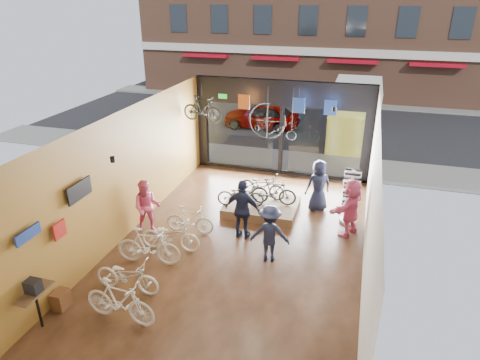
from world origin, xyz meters
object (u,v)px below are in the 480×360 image
at_px(display_platform, 262,207).
at_px(display_bike_left, 241,195).
at_px(street_car, 262,115).
at_px(box_truck, 355,115).
at_px(floor_bike_4, 170,236).
at_px(display_bike_right, 262,185).
at_px(customer_5, 351,207).
at_px(penny_farthing, 275,123).
at_px(hung_bike, 202,109).
at_px(floor_bike_3, 148,246).
at_px(floor_bike_2, 127,275).
at_px(sunglasses_rack, 350,197).
at_px(display_bike_mid, 274,192).
at_px(customer_2, 243,210).
at_px(customer_1, 147,207).
at_px(floor_bike_5, 190,220).
at_px(customer_4, 318,186).
at_px(floor_bike_1, 120,301).
at_px(customer_3, 270,234).

distance_m(display_platform, display_bike_left, 0.92).
bearing_deg(street_car, display_platform, 13.87).
relative_size(box_truck, floor_bike_4, 3.91).
xyz_separation_m(display_bike_right, customer_5, (3.02, -1.16, 0.17)).
bearing_deg(penny_farthing, hung_bike, -170.60).
bearing_deg(floor_bike_3, display_platform, -36.75).
bearing_deg(display_bike_right, floor_bike_2, 168.92).
xyz_separation_m(sunglasses_rack, penny_farthing, (-2.95, 2.11, 1.60)).
distance_m(display_bike_mid, customer_2, 1.94).
xyz_separation_m(customer_1, customer_5, (5.93, 1.65, 0.05)).
distance_m(street_car, floor_bike_2, 14.61).
bearing_deg(customer_5, customer_2, -43.13).
height_order(display_platform, display_bike_mid, display_bike_mid).
relative_size(box_truck, hung_bike, 4.34).
height_order(box_truck, floor_bike_5, box_truck).
height_order(display_bike_left, customer_4, customer_4).
bearing_deg(floor_bike_1, display_bike_mid, -15.95).
relative_size(floor_bike_5, customer_2, 0.80).
distance_m(display_platform, customer_3, 2.95).
bearing_deg(box_truck, display_bike_mid, -104.31).
relative_size(floor_bike_4, customer_3, 1.05).
bearing_deg(display_bike_right, customer_4, -74.94).
distance_m(penny_farthing, hung_bike, 2.71).
height_order(customer_2, penny_farthing, penny_farthing).
bearing_deg(display_bike_mid, floor_bike_3, 141.00).
bearing_deg(floor_bike_2, sunglasses_rack, -44.36).
height_order(display_bike_left, display_bike_mid, display_bike_mid).
xyz_separation_m(customer_4, customer_5, (1.12, -1.34, 0.02)).
bearing_deg(floor_bike_5, display_bike_mid, -50.67).
height_order(display_bike_right, hung_bike, hung_bike).
distance_m(display_bike_mid, sunglasses_rack, 2.47).
xyz_separation_m(street_car, hung_bike, (-0.36, -7.80, 2.23)).
bearing_deg(customer_5, floor_bike_3, -31.80).
relative_size(display_bike_right, sunglasses_rack, 0.93).
bearing_deg(customer_4, customer_2, 22.40).
bearing_deg(customer_3, display_bike_left, -62.43).
height_order(customer_4, sunglasses_rack, sunglasses_rack).
relative_size(box_truck, customer_2, 3.65).
height_order(street_car, customer_4, customer_4).
height_order(display_bike_right, sunglasses_rack, sunglasses_rack).
bearing_deg(display_platform, floor_bike_4, -122.49).
xyz_separation_m(display_platform, customer_2, (-0.14, -1.81, 0.79)).
bearing_deg(customer_1, box_truck, 43.01).
height_order(box_truck, floor_bike_3, box_truck).
xyz_separation_m(box_truck, display_platform, (-2.56, -8.55, -1.20)).
bearing_deg(customer_4, sunglasses_rack, 121.63).
bearing_deg(display_bike_left, hung_bike, 34.54).
height_order(box_truck, floor_bike_4, box_truck).
distance_m(customer_1, customer_4, 5.66).
bearing_deg(hung_bike, box_truck, -28.95).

